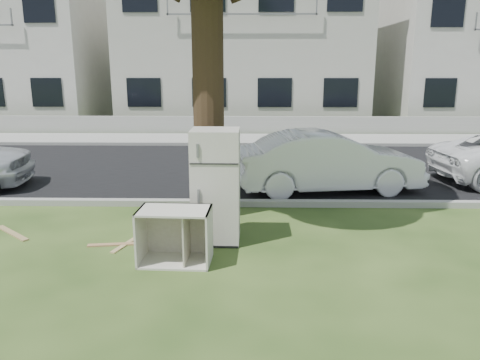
{
  "coord_description": "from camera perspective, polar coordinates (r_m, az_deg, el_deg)",
  "views": [
    {
      "loc": [
        0.31,
        -6.42,
        2.71
      ],
      "look_at": [
        0.17,
        0.6,
        0.98
      ],
      "focal_mm": 35.0,
      "sensor_mm": 36.0,
      "label": 1
    }
  ],
  "objects": [
    {
      "name": "ground",
      "position": [
        6.98,
        -1.55,
        -9.06
      ],
      "size": [
        120.0,
        120.0,
        0.0
      ],
      "primitive_type": "plane",
      "color": "#284016"
    },
    {
      "name": "road",
      "position": [
        12.71,
        -0.31,
        1.52
      ],
      "size": [
        120.0,
        7.0,
        0.01
      ],
      "primitive_type": "cube",
      "color": "black",
      "rests_on": "ground"
    },
    {
      "name": "kerb_near",
      "position": [
        9.28,
        -0.85,
        -3.18
      ],
      "size": [
        120.0,
        0.18,
        0.12
      ],
      "primitive_type": "cube",
      "color": "gray",
      "rests_on": "ground"
    },
    {
      "name": "kerb_far",
      "position": [
        16.2,
        0.0,
        4.17
      ],
      "size": [
        120.0,
        0.18,
        0.12
      ],
      "primitive_type": "cube",
      "color": "gray",
      "rests_on": "ground"
    },
    {
      "name": "sidewalk",
      "position": [
        17.63,
        0.09,
        4.98
      ],
      "size": [
        120.0,
        2.8,
        0.01
      ],
      "primitive_type": "cube",
      "color": "gray",
      "rests_on": "ground"
    },
    {
      "name": "low_wall",
      "position": [
        19.17,
        0.18,
        6.73
      ],
      "size": [
        120.0,
        0.15,
        0.7
      ],
      "primitive_type": "cube",
      "color": "gray",
      "rests_on": "ground"
    },
    {
      "name": "townhouse_left",
      "position": [
        26.91,
        -26.98,
        14.09
      ],
      "size": [
        10.2,
        8.16,
        7.04
      ],
      "color": "beige",
      "rests_on": "ground"
    },
    {
      "name": "townhouse_center",
      "position": [
        23.94,
        0.39,
        16.23
      ],
      "size": [
        11.22,
        8.16,
        7.44
      ],
      "color": "#B6B3A6",
      "rests_on": "ground"
    },
    {
      "name": "fridge",
      "position": [
        7.26,
        -2.95,
        -0.76
      ],
      "size": [
        0.74,
        0.69,
        1.77
      ],
      "primitive_type": "cube",
      "rotation": [
        0.0,
        0.0,
        -0.01
      ],
      "color": "#BAB6A8",
      "rests_on": "ground"
    },
    {
      "name": "cabinet",
      "position": [
        6.65,
        -7.93,
        -6.76
      ],
      "size": [
        1.02,
        0.66,
        0.78
      ],
      "primitive_type": "cube",
      "rotation": [
        0.0,
        0.0,
        -0.04
      ],
      "color": "silver",
      "rests_on": "ground"
    },
    {
      "name": "plank_a",
      "position": [
        7.54,
        -13.77,
        -7.58
      ],
      "size": [
        1.15,
        0.25,
        0.02
      ],
      "primitive_type": "cube",
      "rotation": [
        0.0,
        0.0,
        0.14
      ],
      "color": "#9C744B",
      "rests_on": "ground"
    },
    {
      "name": "plank_b",
      "position": [
        8.64,
        -26.01,
        -5.84
      ],
      "size": [
        0.83,
        0.73,
        0.02
      ],
      "primitive_type": "cube",
      "rotation": [
        0.0,
        0.0,
        -0.71
      ],
      "color": "#998150",
      "rests_on": "ground"
    },
    {
      "name": "plank_c",
      "position": [
        7.53,
        -13.79,
        -7.62
      ],
      "size": [
        0.3,
        0.71,
        0.02
      ],
      "primitive_type": "cube",
      "rotation": [
        0.0,
        0.0,
        1.25
      ],
      "color": "tan",
      "rests_on": "ground"
    },
    {
      "name": "car_center",
      "position": [
        10.4,
        10.67,
        2.21
      ],
      "size": [
        4.19,
        2.01,
        1.33
      ],
      "primitive_type": "imported",
      "rotation": [
        0.0,
        0.0,
        1.73
      ],
      "color": "white",
      "rests_on": "ground"
    }
  ]
}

